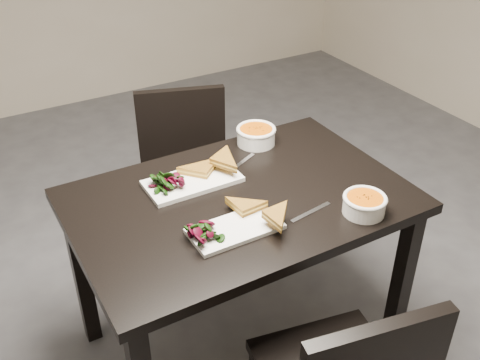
{
  "coord_description": "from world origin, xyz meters",
  "views": [
    {
      "loc": [
        -0.84,
        -1.71,
        1.88
      ],
      "look_at": [
        -0.01,
        -0.27,
        0.82
      ],
      "focal_mm": 41.83,
      "sensor_mm": 36.0,
      "label": 1
    }
  ],
  "objects": [
    {
      "name": "soup_bowl_near",
      "position": [
        0.31,
        -0.57,
        0.79
      ],
      "size": [
        0.15,
        0.15,
        0.07
      ],
      "color": "white",
      "rests_on": "table"
    },
    {
      "name": "plate_far",
      "position": [
        -0.12,
        -0.1,
        0.76
      ],
      "size": [
        0.35,
        0.18,
        0.02
      ],
      "primitive_type": "cube",
      "color": "white",
      "rests_on": "table"
    },
    {
      "name": "ground",
      "position": [
        0.0,
        0.0,
        0.0
      ],
      "size": [
        5.0,
        5.0,
        0.0
      ],
      "primitive_type": "plane",
      "color": "#47474C",
      "rests_on": "ground"
    },
    {
      "name": "sandwich_near",
      "position": [
        -0.06,
        -0.42,
        0.79
      ],
      "size": [
        0.16,
        0.13,
        0.05
      ],
      "primitive_type": null,
      "rotation": [
        0.0,
        0.0,
        0.08
      ],
      "color": "#AC7624",
      "rests_on": "plate_near"
    },
    {
      "name": "sandwich_far",
      "position": [
        -0.06,
        -0.12,
        0.8
      ],
      "size": [
        0.22,
        0.22,
        0.06
      ],
      "primitive_type": null,
      "rotation": [
        0.0,
        0.0,
        0.71
      ],
      "color": "#AC7624",
      "rests_on": "plate_far"
    },
    {
      "name": "salad_near",
      "position": [
        -0.23,
        -0.43,
        0.79
      ],
      "size": [
        0.1,
        0.09,
        0.04
      ],
      "primitive_type": null,
      "color": "black",
      "rests_on": "plate_near"
    },
    {
      "name": "chair_far",
      "position": [
        0.07,
        0.4,
        0.48
      ],
      "size": [
        0.53,
        0.53,
        0.85
      ],
      "rotation": [
        0.0,
        0.0,
        -0.32
      ],
      "color": "black",
      "rests_on": "ground"
    },
    {
      "name": "plate_near",
      "position": [
        -0.13,
        -0.43,
        0.76
      ],
      "size": [
        0.31,
        0.15,
        0.02
      ],
      "primitive_type": "cube",
      "color": "white",
      "rests_on": "table"
    },
    {
      "name": "table",
      "position": [
        -0.01,
        -0.27,
        0.65
      ],
      "size": [
        1.2,
        0.8,
        0.75
      ],
      "color": "black",
      "rests_on": "ground"
    },
    {
      "name": "soup_bowl_far",
      "position": [
        0.24,
        0.04,
        0.79
      ],
      "size": [
        0.17,
        0.17,
        0.07
      ],
      "color": "white",
      "rests_on": "table"
    },
    {
      "name": "cutlery_near",
      "position": [
        0.15,
        -0.48,
        0.75
      ],
      "size": [
        0.18,
        0.04,
        0.0
      ],
      "primitive_type": "cube",
      "rotation": [
        0.0,
        0.0,
        0.15
      ],
      "color": "silver",
      "rests_on": "table"
    },
    {
      "name": "cutlery_far",
      "position": [
        0.1,
        -0.07,
        0.75
      ],
      "size": [
        0.17,
        0.09,
        0.0
      ],
      "primitive_type": "cube",
      "rotation": [
        0.0,
        0.0,
        0.45
      ],
      "color": "silver",
      "rests_on": "table"
    },
    {
      "name": "salad_far",
      "position": [
        -0.22,
        -0.1,
        0.79
      ],
      "size": [
        0.11,
        0.1,
        0.05
      ],
      "primitive_type": null,
      "color": "black",
      "rests_on": "plate_far"
    }
  ]
}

